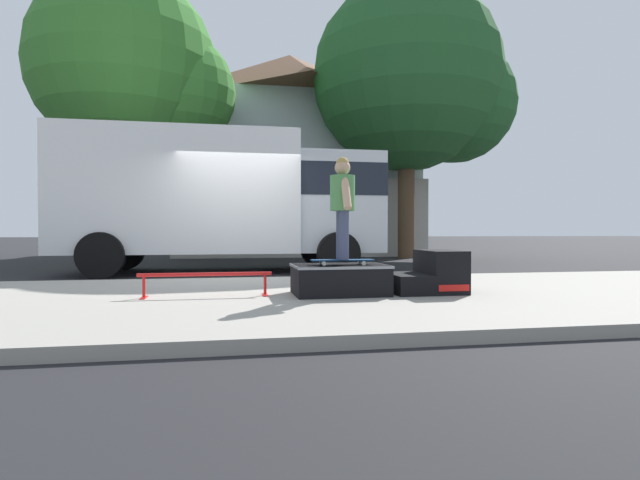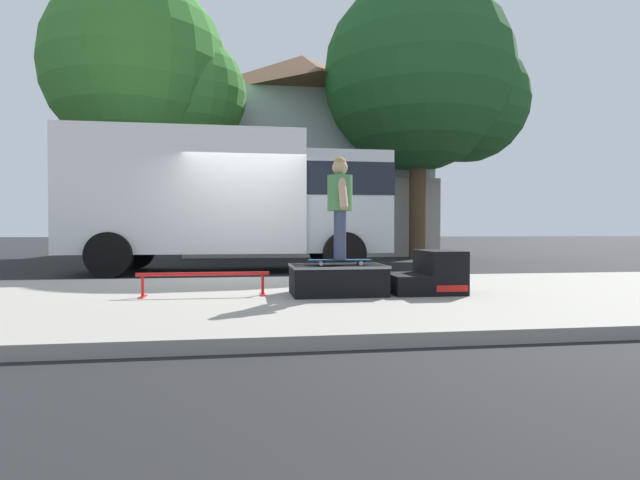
# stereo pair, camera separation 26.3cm
# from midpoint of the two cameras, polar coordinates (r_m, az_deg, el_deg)

# --- Properties ---
(ground_plane) EXTENTS (140.00, 140.00, 0.00)m
(ground_plane) POSITION_cam_midpoint_polar(r_m,az_deg,el_deg) (9.31, -9.68, -4.65)
(ground_plane) COLOR black
(sidewalk_slab) EXTENTS (50.00, 5.00, 0.12)m
(sidewalk_slab) POSITION_cam_midpoint_polar(r_m,az_deg,el_deg) (6.33, -9.26, -6.80)
(sidewalk_slab) COLOR gray
(sidewalk_slab) RESTS_ON ground
(skate_box) EXTENTS (1.17, 0.81, 0.38)m
(skate_box) POSITION_cam_midpoint_polar(r_m,az_deg,el_deg) (6.35, 1.05, -4.39)
(skate_box) COLOR black
(skate_box) RESTS_ON sidewalk_slab
(kicker_ramp) EXTENTS (0.91, 0.81, 0.55)m
(kicker_ramp) POSITION_cam_midpoint_polar(r_m,az_deg,el_deg) (6.70, 11.28, -3.90)
(kicker_ramp) COLOR black
(kicker_ramp) RESTS_ON sidewalk_slab
(grind_rail) EXTENTS (1.60, 0.28, 0.29)m
(grind_rail) POSITION_cam_midpoint_polar(r_m,az_deg,el_deg) (6.32, -14.00, -4.23)
(grind_rail) COLOR red
(grind_rail) RESTS_ON sidewalk_slab
(skateboard) EXTENTS (0.78, 0.22, 0.07)m
(skateboard) POSITION_cam_midpoint_polar(r_m,az_deg,el_deg) (6.28, 1.36, -2.34)
(skateboard) COLOR navy
(skateboard) RESTS_ON skate_box
(skater_kid) EXTENTS (0.31, 0.66, 1.28)m
(skater_kid) POSITION_cam_midpoint_polar(r_m,az_deg,el_deg) (6.28, 1.36, 4.64)
(skater_kid) COLOR #3F4766
(skater_kid) RESTS_ON skateboard
(box_truck) EXTENTS (6.91, 2.63, 3.05)m
(box_truck) POSITION_cam_midpoint_polar(r_m,az_deg,el_deg) (11.49, -11.30, 4.91)
(box_truck) COLOR white
(box_truck) RESTS_ON ground
(street_tree_main) EXTENTS (6.13, 5.57, 8.69)m
(street_tree_main) POSITION_cam_midpoint_polar(r_m,az_deg,el_deg) (17.15, -20.59, 17.26)
(street_tree_main) COLOR brown
(street_tree_main) RESTS_ON ground
(street_tree_neighbour) EXTENTS (6.96, 6.33, 9.29)m
(street_tree_neighbour) POSITION_cam_midpoint_polar(r_m,az_deg,el_deg) (18.12, 10.52, 17.09)
(street_tree_neighbour) COLOR brown
(street_tree_neighbour) RESTS_ON ground
(house_behind) EXTENTS (9.54, 8.23, 8.40)m
(house_behind) POSITION_cam_midpoint_polar(r_m,az_deg,el_deg) (21.70, -3.77, 9.84)
(house_behind) COLOR silver
(house_behind) RESTS_ON ground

